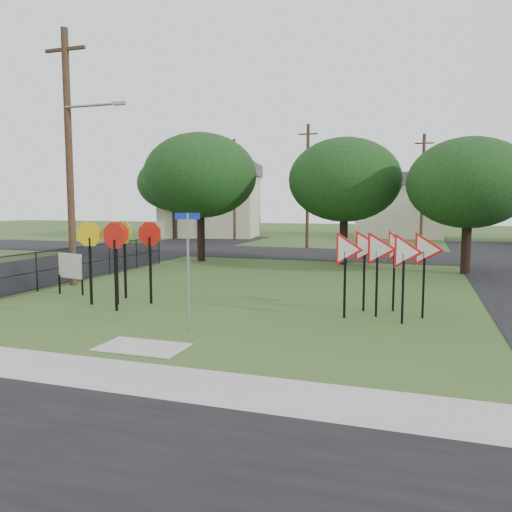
{
  "coord_description": "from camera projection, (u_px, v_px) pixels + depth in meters",
  "views": [
    {
      "loc": [
        5.95,
        -12.12,
        3.27
      ],
      "look_at": [
        0.95,
        3.0,
        1.6
      ],
      "focal_mm": 35.0,
      "sensor_mm": 36.0,
      "label": 1
    }
  ],
  "objects": [
    {
      "name": "street_left",
      "position": [
        68.0,
        265.0,
        26.82
      ],
      "size": [
        8.0,
        50.0,
        0.02
      ],
      "primitive_type": "cube",
      "color": "black",
      "rests_on": "ground"
    },
    {
      "name": "fence_run",
      "position": [
        94.0,
        261.0,
        21.83
      ],
      "size": [
        0.05,
        11.55,
        1.5
      ],
      "color": "black",
      "rests_on": "ground"
    },
    {
      "name": "tree_near_left",
      "position": [
        200.0,
        176.0,
        28.23
      ],
      "size": [
        6.4,
        6.4,
        7.27
      ],
      "color": "black",
      "rests_on": "ground"
    },
    {
      "name": "far_pole_c",
      "position": [
        234.0,
        189.0,
        44.61
      ],
      "size": [
        1.4,
        0.24,
        9.0
      ],
      "color": "#4B3322",
      "rests_on": "ground"
    },
    {
      "name": "tree_far_left",
      "position": [
        174.0,
        183.0,
        46.42
      ],
      "size": [
        6.8,
        6.8,
        7.73
      ],
      "color": "black",
      "rests_on": "ground"
    },
    {
      "name": "street_name_sign",
      "position": [
        188.0,
        264.0,
        12.6
      ],
      "size": [
        0.59,
        0.25,
        3.04
      ],
      "color": "gray",
      "rests_on": "ground"
    },
    {
      "name": "street_far",
      "position": [
        324.0,
        254.0,
        32.53
      ],
      "size": [
        60.0,
        8.0,
        0.02
      ],
      "primitive_type": "cube",
      "color": "black",
      "rests_on": "ground"
    },
    {
      "name": "stop_sign_cluster",
      "position": [
        119.0,
        243.0,
        16.12
      ],
      "size": [
        2.5,
        2.08,
        2.72
      ],
      "color": "black",
      "rests_on": "ground"
    },
    {
      "name": "far_pole_a",
      "position": [
        308.0,
        186.0,
        36.45
      ],
      "size": [
        1.4,
        0.24,
        9.0
      ],
      "color": "#4B3322",
      "rests_on": "ground"
    },
    {
      "name": "utility_pole_main",
      "position": [
        70.0,
        154.0,
        19.6
      ],
      "size": [
        3.55,
        0.33,
        10.0
      ],
      "color": "#4B3322",
      "rests_on": "ground"
    },
    {
      "name": "curb_pad",
      "position": [
        142.0,
        347.0,
        11.37
      ],
      "size": [
        2.0,
        1.2,
        0.02
      ],
      "primitive_type": "cube",
      "color": "#9C9C93",
      "rests_on": "ground"
    },
    {
      "name": "sidewalk",
      "position": [
        93.0,
        372.0,
        9.67
      ],
      "size": [
        30.0,
        1.6,
        0.02
      ],
      "primitive_type": "cube",
      "color": "#9C9C93",
      "rests_on": "ground"
    },
    {
      "name": "house_mid",
      "position": [
        401.0,
        205.0,
        49.84
      ],
      "size": [
        8.4,
        8.4,
        6.2
      ],
      "color": "beige",
      "rests_on": "ground"
    },
    {
      "name": "planting_strip",
      "position": [
        50.0,
        395.0,
        8.54
      ],
      "size": [
        30.0,
        0.8,
        0.02
      ],
      "primitive_type": "cube",
      "color": "#2D4C1C",
      "rests_on": "ground"
    },
    {
      "name": "house_left",
      "position": [
        211.0,
        200.0,
        49.73
      ],
      "size": [
        10.58,
        8.88,
        7.2
      ],
      "color": "beige",
      "rests_on": "ground"
    },
    {
      "name": "far_pole_b",
      "position": [
        422.0,
        190.0,
        37.76
      ],
      "size": [
        1.4,
        0.24,
        8.5
      ],
      "color": "#4B3322",
      "rests_on": "ground"
    },
    {
      "name": "yield_sign_cluster",
      "position": [
        385.0,
        253.0,
        14.37
      ],
      "size": [
        3.21,
        2.29,
        2.54
      ],
      "color": "black",
      "rests_on": "ground"
    },
    {
      "name": "tree_near_mid",
      "position": [
        345.0,
        180.0,
        26.71
      ],
      "size": [
        6.0,
        6.0,
        6.8
      ],
      "color": "black",
      "rests_on": "ground"
    },
    {
      "name": "info_board",
      "position": [
        70.0,
        267.0,
        17.96
      ],
      "size": [
        1.17,
        0.3,
        1.49
      ],
      "color": "black",
      "rests_on": "ground"
    },
    {
      "name": "ground",
      "position": [
        189.0,
        324.0,
        13.64
      ],
      "size": [
        140.0,
        140.0,
        0.0
      ],
      "primitive_type": "plane",
      "color": "#2D4C1C"
    },
    {
      "name": "tree_near_right",
      "position": [
        469.0,
        183.0,
        22.98
      ],
      "size": [
        5.6,
        5.6,
        6.33
      ],
      "color": "black",
      "rests_on": "ground"
    }
  ]
}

